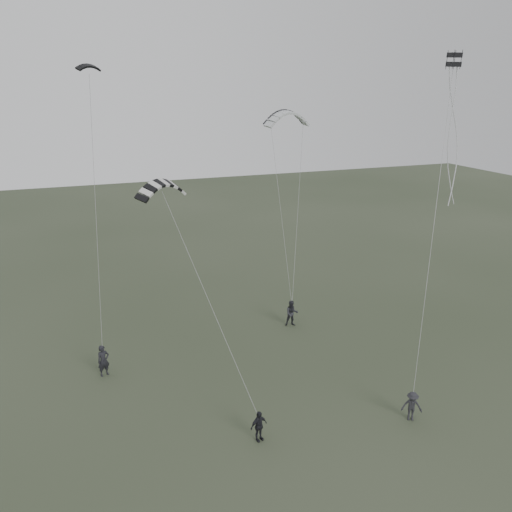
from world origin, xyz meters
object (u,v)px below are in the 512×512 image
object	(u,v)px
flyer_center	(259,426)
kite_pale_large	(288,112)
kite_dark_small	(88,66)
kite_box	(454,60)
flyer_far	(412,406)
kite_striped	(161,183)
flyer_right	(292,313)
flyer_left	(103,361)

from	to	relation	value
flyer_center	kite_pale_large	bearing A→B (deg)	47.08
kite_dark_small	kite_box	world-z (taller)	kite_box
kite_dark_small	kite_box	distance (m)	19.14
flyer_far	kite_pale_large	xyz separation A→B (m)	(0.41, 16.97, 13.41)
kite_pale_large	kite_striped	xyz separation A→B (m)	(-10.62, -7.58, -3.14)
flyer_right	kite_dark_small	size ratio (longest dim) A/B	1.44
flyer_far	flyer_center	bearing A→B (deg)	-160.22
flyer_center	flyer_far	xyz separation A→B (m)	(7.71, -1.23, 0.01)
flyer_left	kite_dark_small	size ratio (longest dim) A/B	1.46
flyer_left	kite_pale_large	world-z (taller)	kite_pale_large
kite_box	flyer_far	bearing A→B (deg)	-122.17
flyer_left	kite_box	xyz separation A→B (m)	(18.46, -4.66, 16.28)
flyer_right	flyer_center	distance (m)	12.27
flyer_left	kite_box	distance (m)	25.05
kite_striped	flyer_center	bearing A→B (deg)	-102.49
flyer_right	flyer_far	xyz separation A→B (m)	(1.30, -11.70, -0.15)
kite_dark_small	flyer_left	bearing A→B (deg)	-132.27
kite_box	kite_dark_small	bearing A→B (deg)	165.20
flyer_center	kite_box	world-z (taller)	kite_box
kite_dark_small	kite_box	bearing A→B (deg)	-48.74
kite_striped	kite_box	bearing A→B (deg)	-46.46
flyer_right	flyer_far	distance (m)	11.77
kite_dark_small	kite_striped	xyz separation A→B (m)	(2.96, -3.30, -5.93)
kite_dark_small	kite_pale_large	size ratio (longest dim) A/B	0.36
flyer_right	kite_box	xyz separation A→B (m)	(5.64, -6.73, 16.29)
flyer_center	flyer_left	bearing A→B (deg)	111.75
kite_pale_large	kite_striped	bearing A→B (deg)	-157.02
flyer_left	kite_box	size ratio (longest dim) A/B	2.77
flyer_center	kite_dark_small	bearing A→B (deg)	99.85
flyer_left	flyer_center	distance (m)	10.56
flyer_right	flyer_far	size ratio (longest dim) A/B	1.18
kite_pale_large	kite_box	bearing A→B (deg)	-84.43
flyer_right	flyer_far	bearing A→B (deg)	-70.86
kite_pale_large	flyer_far	bearing A→B (deg)	-103.94
kite_striped	kite_pale_large	bearing A→B (deg)	5.98
kite_pale_large	kite_box	size ratio (longest dim) A/B	5.30
flyer_right	flyer_far	world-z (taller)	flyer_right
flyer_far	kite_dark_small	bearing A→B (deg)	164.93
kite_box	kite_pale_large	bearing A→B (deg)	117.12
flyer_left	flyer_far	bearing A→B (deg)	-53.27
flyer_left	kite_striped	size ratio (longest dim) A/B	0.63
flyer_right	kite_pale_large	xyz separation A→B (m)	(1.71, 5.27, 13.26)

